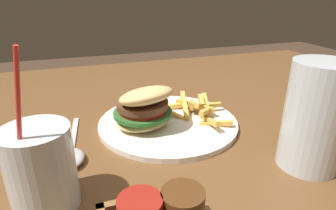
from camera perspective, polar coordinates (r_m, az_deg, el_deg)
The scene contains 5 objects.
dining_table at distance 0.62m, azimuth 9.18°, elevation -10.93°, with size 1.31×1.12×0.73m.
meal_plate_near at distance 0.55m, azimuth -1.93°, elevation -2.00°, with size 0.28×0.28×0.10m.
beer_glass at distance 0.47m, azimuth 27.66°, elevation -2.69°, with size 0.09×0.09×0.17m.
juice_glass at distance 0.38m, azimuth -24.33°, elevation -12.01°, with size 0.08×0.08×0.21m.
spoon at distance 0.48m, azimuth -19.52°, elevation -9.84°, with size 0.06×0.20×0.02m.
Camera 1 is at (0.25, 0.45, 0.99)m, focal length 30.00 mm.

